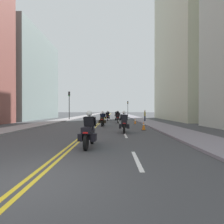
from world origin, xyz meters
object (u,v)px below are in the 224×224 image
(motorcycle_4, at_px, (107,117))
(motorcycle_7, at_px, (116,115))
(motorcycle_2, at_px, (103,120))
(traffic_light_far, at_px, (128,106))
(traffic_cone_1, at_px, (135,121))
(traffic_light_near, at_px, (69,101))
(motorcycle_3, at_px, (118,118))
(motorcycle_0, at_px, (89,133))
(pedestrian_0, at_px, (145,116))
(motorcycle_6, at_px, (108,115))
(motorcycle_5, at_px, (118,116))
(traffic_cone_0, at_px, (144,126))
(motorcycle_1, at_px, (124,124))

(motorcycle_4, xyz_separation_m, motorcycle_7, (1.65, 15.90, -0.01))
(motorcycle_2, xyz_separation_m, traffic_light_far, (5.14, 31.87, 2.38))
(traffic_cone_1, xyz_separation_m, traffic_light_near, (-10.53, 8.95, 3.09))
(motorcycle_3, distance_m, traffic_light_near, 11.25)
(motorcycle_0, distance_m, motorcycle_3, 16.39)
(pedestrian_0, bearing_deg, motorcycle_2, 152.75)
(motorcycle_3, relative_size, motorcycle_7, 1.05)
(motorcycle_6, xyz_separation_m, motorcycle_7, (1.88, 4.72, -0.00))
(motorcycle_3, distance_m, motorcycle_5, 10.22)
(motorcycle_2, distance_m, traffic_cone_0, 5.40)
(motorcycle_3, height_order, traffic_light_far, traffic_light_far)
(motorcycle_1, height_order, traffic_cone_0, motorcycle_1)
(pedestrian_0, bearing_deg, traffic_cone_0, -179.65)
(motorcycle_4, relative_size, traffic_light_near, 0.45)
(motorcycle_4, bearing_deg, traffic_light_near, 162.84)
(traffic_light_near, bearing_deg, motorcycle_3, -39.51)
(motorcycle_5, relative_size, traffic_light_near, 0.45)
(motorcycle_6, bearing_deg, motorcycle_2, -89.55)
(motorcycle_1, distance_m, motorcycle_4, 16.15)
(motorcycle_4, xyz_separation_m, pedestrian_0, (5.68, -3.00, 0.22))
(motorcycle_1, height_order, pedestrian_0, pedestrian_0)
(motorcycle_0, height_order, traffic_light_near, traffic_light_near)
(traffic_cone_0, bearing_deg, motorcycle_7, 93.73)
(motorcycle_5, bearing_deg, traffic_light_far, 81.86)
(motorcycle_0, xyz_separation_m, motorcycle_6, (-0.20, 32.64, -0.02))
(motorcycle_0, height_order, pedestrian_0, pedestrian_0)
(motorcycle_4, relative_size, motorcycle_6, 1.00)
(motorcycle_0, height_order, motorcycle_7, motorcycle_0)
(motorcycle_0, height_order, motorcycle_3, motorcycle_0)
(motorcycle_1, xyz_separation_m, pedestrian_0, (3.82, 13.05, 0.23))
(motorcycle_1, height_order, traffic_cone_1, motorcycle_1)
(motorcycle_0, relative_size, motorcycle_1, 1.01)
(motorcycle_7, height_order, traffic_light_far, traffic_light_far)
(motorcycle_0, xyz_separation_m, traffic_cone_1, (3.77, 14.30, -0.34))
(motorcycle_5, distance_m, motorcycle_6, 6.44)
(motorcycle_7, bearing_deg, motorcycle_6, -108.54)
(motorcycle_4, relative_size, motorcycle_7, 1.07)
(motorcycle_7, xyz_separation_m, traffic_light_far, (3.37, 5.53, 2.39))
(traffic_cone_0, relative_size, traffic_light_far, 0.18)
(motorcycle_0, relative_size, traffic_cone_0, 2.82)
(motorcycle_3, xyz_separation_m, traffic_light_far, (3.39, 26.58, 2.39))
(motorcycle_3, relative_size, traffic_cone_1, 3.30)
(traffic_light_far, bearing_deg, motorcycle_7, -121.36)
(motorcycle_4, distance_m, traffic_cone_0, 14.78)
(motorcycle_5, xyz_separation_m, traffic_cone_0, (1.83, -19.40, -0.27))
(motorcycle_3, xyz_separation_m, motorcycle_5, (0.17, 10.22, 0.00))
(motorcycle_0, distance_m, motorcycle_5, 26.59)
(motorcycle_1, xyz_separation_m, motorcycle_6, (-2.09, 27.23, -0.01))
(motorcycle_0, relative_size, traffic_cone_1, 3.23)
(motorcycle_0, height_order, motorcycle_6, motorcycle_6)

